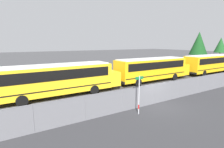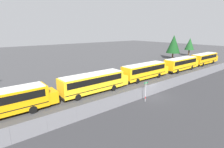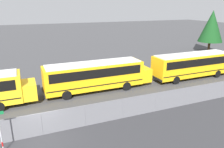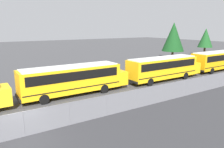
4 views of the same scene
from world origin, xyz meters
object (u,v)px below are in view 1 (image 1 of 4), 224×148
object	(u,v)px
school_bus_2	(60,78)
school_bus_3	(153,68)
tree_0	(199,43)
school_bus_4	(210,63)
street_sign	(139,94)
tree_1	(221,45)

from	to	relation	value
school_bus_2	school_bus_3	distance (m)	12.21
tree_0	school_bus_2	bearing A→B (deg)	-164.07
school_bus_3	school_bus_4	xyz separation A→B (m)	(12.50, -0.48, 0.00)
school_bus_4	street_sign	size ratio (longest dim) A/B	4.16
street_sign	school_bus_3	bearing A→B (deg)	40.81
street_sign	tree_1	distance (m)	50.08
school_bus_2	school_bus_3	world-z (taller)	same
street_sign	tree_1	bearing A→B (deg)	21.70
school_bus_2	tree_0	world-z (taller)	tree_0
school_bus_4	tree_1	xyz separation A→B (m)	(25.29, 11.48, 2.58)
school_bus_2	tree_1	bearing A→B (deg)	12.73
tree_0	tree_1	world-z (taller)	tree_0
school_bus_2	street_sign	world-z (taller)	school_bus_2
tree_0	school_bus_3	bearing A→B (deg)	-157.93
tree_0	tree_1	xyz separation A→B (m)	(11.13, 0.20, -0.53)
school_bus_3	street_sign	distance (m)	11.45
school_bus_2	tree_0	bearing A→B (deg)	15.93
school_bus_2	street_sign	bearing A→B (deg)	-63.75
school_bus_3	street_sign	world-z (taller)	school_bus_3
school_bus_4	street_sign	xyz separation A→B (m)	(-21.17, -7.01, -0.33)
school_bus_3	school_bus_4	distance (m)	12.51
tree_0	tree_1	size ratio (longest dim) A/B	1.19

